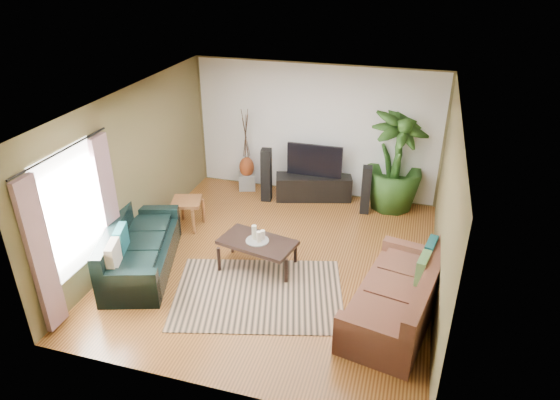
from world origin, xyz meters
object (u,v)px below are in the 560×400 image
at_px(sofa_left, 141,245).
at_px(sofa_right, 396,291).
at_px(potted_plant, 395,161).
at_px(speaker_right, 366,190).
at_px(side_table, 188,213).
at_px(vase, 247,167).
at_px(speaker_left, 266,175).
at_px(pedestal, 247,181).
at_px(coffee_table, 258,254).
at_px(television, 315,160).
at_px(tv_stand, 313,187).

distance_m(sofa_left, sofa_right, 4.00).
bearing_deg(potted_plant, speaker_right, -141.54).
distance_m(speaker_right, side_table, 3.41).
relative_size(sofa_left, vase, 4.80).
relative_size(speaker_left, pedestal, 3.24).
height_order(sofa_right, coffee_table, sofa_right).
bearing_deg(pedestal, sofa_right, -44.60).
distance_m(potted_plant, vase, 3.07).
xyz_separation_m(sofa_left, sofa_right, (4.00, -0.06, 0.00)).
bearing_deg(sofa_left, speaker_left, -40.02).
xyz_separation_m(sofa_left, vase, (0.62, 3.27, 0.07)).
bearing_deg(potted_plant, sofa_left, -138.15).
bearing_deg(potted_plant, television, -178.19).
distance_m(sofa_left, speaker_right, 4.30).
distance_m(tv_stand, speaker_left, 1.01).
bearing_deg(coffee_table, tv_stand, 95.56).
bearing_deg(speaker_left, speaker_right, -6.87).
bearing_deg(tv_stand, side_table, -154.11).
distance_m(tv_stand, pedestal, 1.47).
distance_m(pedestal, side_table, 1.91).
bearing_deg(potted_plant, coffee_table, -124.71).
height_order(sofa_left, vase, sofa_left).
bearing_deg(vase, speaker_left, -34.97).
relative_size(speaker_left, potted_plant, 0.56).
relative_size(sofa_left, potted_plant, 1.06).
height_order(coffee_table, speaker_right, speaker_right).
relative_size(television, potted_plant, 0.56).
xyz_separation_m(tv_stand, potted_plant, (1.57, 0.07, 0.74)).
distance_m(sofa_right, speaker_right, 3.07).
bearing_deg(sofa_right, sofa_left, -79.60).
bearing_deg(sofa_right, vase, -123.28).
relative_size(sofa_left, speaker_left, 1.90).
height_order(speaker_right, potted_plant, potted_plant).
bearing_deg(tv_stand, pedestal, 161.37).
xyz_separation_m(sofa_right, pedestal, (-3.38, 3.33, -0.25)).
bearing_deg(coffee_table, speaker_right, 71.34).
distance_m(coffee_table, speaker_right, 2.75).
bearing_deg(tv_stand, sofa_left, -139.01).
distance_m(sofa_right, side_table, 4.17).
relative_size(vase, side_table, 0.80).
bearing_deg(side_table, sofa_right, -21.04).
relative_size(speaker_right, vase, 2.22).
relative_size(tv_stand, speaker_left, 1.38).
height_order(sofa_right, pedestal, sofa_right).
bearing_deg(sofa_right, speaker_right, -153.23).
bearing_deg(potted_plant, vase, 180.00).
xyz_separation_m(television, vase, (-1.47, 0.05, -0.34)).
height_order(coffee_table, vase, vase).
bearing_deg(coffee_table, pedestal, 125.35).
relative_size(sofa_left, coffee_table, 1.76).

